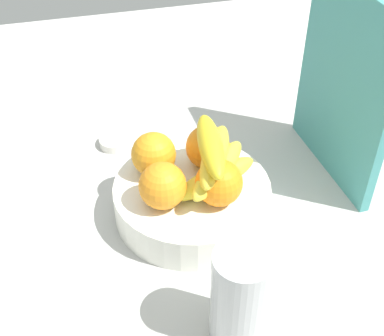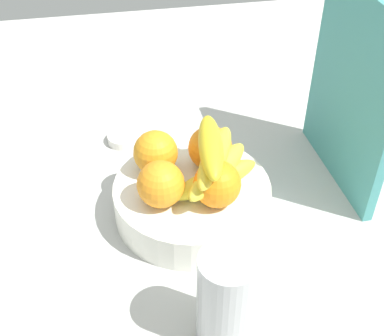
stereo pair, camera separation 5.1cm
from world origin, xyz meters
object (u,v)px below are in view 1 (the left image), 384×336
Objects in this scene: banana_bunch at (215,163)px; fruit_bowl at (192,199)px; orange_back_left at (208,147)px; orange_front_left at (154,154)px; orange_front_right at (163,186)px; thermos_tumbler at (240,296)px; cutting_board at (343,87)px; jar_lid at (116,141)px; orange_center at (219,183)px.

fruit_bowl is at bearing -107.09° from banana_bunch.
orange_front_left is at bearing -92.69° from orange_back_left.
thermos_tumbler reaches higher than orange_front_right.
banana_bunch is 27.84cm from cutting_board.
orange_back_left is (0.45, 9.68, 0.00)cm from orange_front_left.
fruit_bowl is 33.79cm from cutting_board.
thermos_tumbler reaches higher than jar_lid.
banana_bunch is at bearing -5.53° from orange_back_left.
thermos_tumbler is (30.60, 5.49, -2.44)cm from orange_front_left.
orange_back_left is (-8.02, 9.97, 0.00)cm from orange_front_right.
orange_back_left is 30.54cm from thermos_tumbler.
orange_back_left is 0.50× the size of thermos_tumbler.
thermos_tumbler is at bearing -7.92° from orange_back_left.
cutting_board reaches higher than fruit_bowl.
fruit_bowl is at bearing 23.19° from jar_lid.
orange_front_left is at bearing -134.77° from fruit_bowl.
orange_front_left is (-5.43, -5.47, 7.18)cm from fruit_bowl.
orange_center is at bearing 40.84° from orange_front_left.
cutting_board is at bearing 105.43° from banana_bunch.
orange_front_left is 11.28cm from banana_bunch.
orange_front_right is 0.45× the size of banana_bunch.
orange_front_right and orange_center have the same top height.
cutting_board is (-9.15, 35.53, 7.59)cm from orange_front_right.
fruit_bowl is at bearing -80.42° from cutting_board.
thermos_tumbler is 50.56cm from jar_lid.
cutting_board reaches higher than banana_bunch.
orange_back_left is at bearing 172.08° from thermos_tumbler.
cutting_board is at bearing 91.10° from orange_front_left.
cutting_board reaches higher than thermos_tumbler.
cutting_board reaches higher than orange_front_left.
cutting_board is (-10.81, 26.48, 7.59)cm from orange_center.
orange_front_left reaches higher than fruit_bowl.
thermos_tumbler is at bearing 10.17° from orange_front_left.
thermos_tumbler reaches higher than orange_front_left.
thermos_tumbler reaches higher than fruit_bowl.
orange_front_left is at bearing 14.43° from jar_lid.
jar_lid is (-28.54, -13.50, -9.52)cm from orange_center.
banana_bunch reaches higher than orange_back_left.
cutting_board is 2.26× the size of thermos_tumbler.
orange_back_left is at bearing -89.48° from cutting_board.
jar_lid is at bearing -154.69° from orange_center.
orange_center is 0.50× the size of thermos_tumbler.
orange_center is 9.73cm from orange_back_left.
orange_center is 20.87cm from thermos_tumbler.
cutting_board is at bearing 136.43° from thermos_tumbler.
orange_front_right reaches higher than fruit_bowl.
cutting_board reaches higher than jar_lid.
fruit_bowl is 26.03cm from jar_lid.
jar_lid is at bearing -156.81° from fruit_bowl.
orange_front_right is (3.04, -5.76, 7.18)cm from fruit_bowl.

